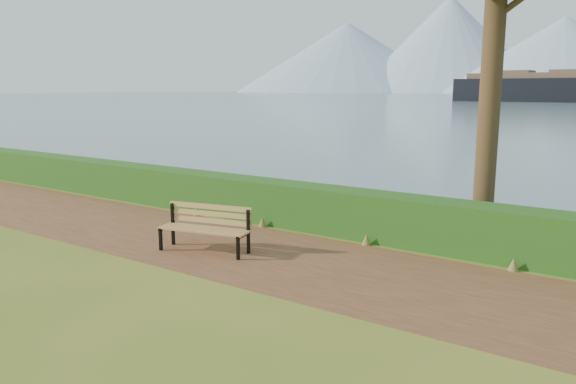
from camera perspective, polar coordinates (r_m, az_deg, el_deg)
The scene contains 4 objects.
ground at distance 10.93m, azimuth -4.59°, elevation -6.50°, with size 140.00×140.00×0.00m, color #4D621C.
path at distance 11.15m, azimuth -3.61°, elevation -6.12°, with size 40.00×3.40×0.01m, color #512F1C.
hedge at distance 12.85m, azimuth 2.76°, elevation -1.59°, with size 32.00×0.85×1.00m, color #174112.
bench at distance 11.21m, azimuth -8.32°, elevation -3.33°, with size 1.91×0.95×0.92m.
Camera 1 is at (6.67, -8.05, 3.19)m, focal length 35.00 mm.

